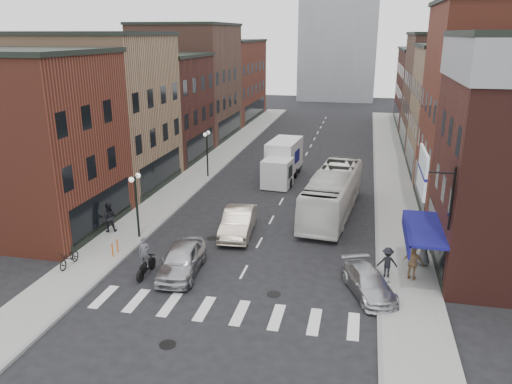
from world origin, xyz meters
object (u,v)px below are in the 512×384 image
sedan_left_near (182,259)px  ped_right_c (424,249)px  streetlamp_near (136,194)px  curb_car (369,283)px  billboard_sign (424,173)px  bike_rack (115,248)px  parked_bicycle (69,258)px  ped_right_a (387,262)px  sedan_left_far (238,222)px  motorcycle_rider (145,258)px  box_truck (282,161)px  ped_right_b (413,263)px  transit_bus (332,193)px  ped_left_solo (109,217)px  streetlamp_far (207,145)px

sedan_left_near → ped_right_c: ped_right_c is taller
streetlamp_near → curb_car: 14.65m
billboard_sign → bike_rack: bearing=177.2°
parked_bicycle → ped_right_c: (18.65, 4.24, 0.49)m
billboard_sign → ped_right_a: size_ratio=2.28×
sedan_left_far → parked_bicycle: size_ratio=2.88×
motorcycle_rider → parked_bicycle: (-4.38, -0.09, -0.41)m
sedan_left_far → ped_right_a: size_ratio=3.12×
box_truck → billboard_sign: bearing=-57.7°
ped_right_b → billboard_sign: bearing=105.2°
transit_bus → parked_bicycle: transit_bus is taller
parked_bicycle → ped_right_a: size_ratio=1.08×
parked_bicycle → motorcycle_rider: bearing=0.9°
streetlamp_near → motorcycle_rider: size_ratio=1.88×
box_truck → motorcycle_rider: bearing=-96.7°
parked_bicycle → ped_left_solo: 5.04m
sedan_left_far → ped_right_a: (8.97, -4.19, 0.13)m
sedan_left_near → ped_right_a: bearing=3.5°
ped_right_c → streetlamp_far: bearing=-59.7°
sedan_left_far → ped_right_c: ped_right_c is taller
streetlamp_near → sedan_left_near: streetlamp_near is taller
streetlamp_far → curb_car: bearing=-52.3°
billboard_sign → transit_bus: billboard_sign is taller
sedan_left_far → sedan_left_near: bearing=-110.2°
motorcycle_rider → ped_right_c: size_ratio=1.15×
sedan_left_far → ped_right_a: 9.90m
bike_rack → ped_right_a: ped_right_a is taller
sedan_left_near → parked_bicycle: size_ratio=2.69×
streetlamp_near → sedan_left_far: 6.50m
streetlamp_far → parked_bicycle: 18.83m
transit_bus → sedan_left_far: 7.47m
box_truck → bike_rack: bearing=-105.8°
sedan_left_near → bike_rack: bearing=160.5°
ped_right_c → ped_left_solo: bearing=-21.4°
ped_left_solo → ped_right_b: 18.45m
streetlamp_far → transit_bus: size_ratio=0.37×
bike_rack → ped_right_a: size_ratio=0.49×
transit_bus → curb_car: bearing=-70.9°
billboard_sign → ped_right_c: 5.99m
streetlamp_far → billboard_sign: bearing=-47.6°
ped_right_b → transit_bus: bearing=-44.5°
box_truck → sedan_left_near: bearing=-91.9°
motorcycle_rider → ped_right_a: motorcycle_rider is taller
box_truck → motorcycle_rider: 19.82m
streetlamp_near → ped_right_b: (16.06, -2.21, -1.85)m
motorcycle_rider → ped_left_solo: size_ratio=1.14×
transit_bus → streetlamp_far: bearing=154.3°
streetlamp_far → parked_bicycle: size_ratio=2.34×
bike_rack → ped_left_solo: size_ratio=0.42×
bike_rack → ped_right_a: 15.01m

